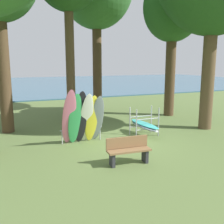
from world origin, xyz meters
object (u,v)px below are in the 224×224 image
Objects in this scene: tree_far_left_back at (173,10)px; park_bench at (128,150)px; leaning_board_pile at (83,119)px; board_storage_rack at (144,125)px.

tree_far_left_back is 10.10m from park_bench.
leaning_board_pile is (-6.50, -3.49, -5.11)m from tree_far_left_back.
tree_far_left_back is 7.54m from board_storage_rack.
tree_far_left_back reaches higher than leaning_board_pile.
tree_far_left_back is 5.76× the size of park_bench.
leaning_board_pile reaches higher than board_storage_rack.
tree_far_left_back reaches higher than board_storage_rack.
leaning_board_pile is 1.05× the size of board_storage_rack.
park_bench is at bearing -128.44° from board_storage_rack.
park_bench is (-2.11, -2.66, -0.02)m from board_storage_rack.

